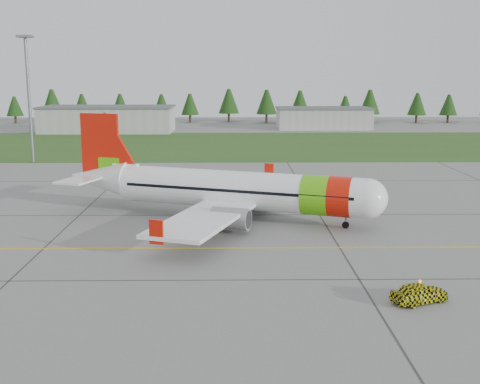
{
  "coord_description": "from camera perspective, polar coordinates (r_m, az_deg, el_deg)",
  "views": [
    {
      "loc": [
        0.91,
        -40.85,
        14.56
      ],
      "look_at": [
        1.65,
        15.13,
        3.41
      ],
      "focal_mm": 45.0,
      "sensor_mm": 36.0,
      "label": 1
    }
  ],
  "objects": [
    {
      "name": "aircraft",
      "position": [
        60.38,
        -0.78,
        0.19
      ],
      "size": [
        32.72,
        31.08,
        10.31
      ],
      "rotation": [
        0.0,
        0.0,
        -0.35
      ],
      "color": "white",
      "rests_on": "ground"
    },
    {
      "name": "follow_me_car",
      "position": [
        40.44,
        16.74,
        -7.42
      ],
      "size": [
        1.83,
        1.95,
        3.88
      ],
      "primitive_type": "imported",
      "rotation": [
        0.0,
        0.0,
        1.97
      ],
      "color": "#F3EF0D",
      "rests_on": "ground"
    },
    {
      "name": "hangar_east",
      "position": [
        161.12,
        7.9,
        6.9
      ],
      "size": [
        24.0,
        12.0,
        5.2
      ],
      "primitive_type": "cube",
      "color": "#A8A8A3",
      "rests_on": "ground"
    },
    {
      "name": "grass_strip",
      "position": [
        123.72,
        -1.18,
        4.51
      ],
      "size": [
        320.0,
        50.0,
        0.03
      ],
      "primitive_type": "cube",
      "color": "#30561E",
      "rests_on": "ground"
    },
    {
      "name": "taxi_guideline",
      "position": [
        50.98,
        -1.75,
        -5.33
      ],
      "size": [
        120.0,
        0.25,
        0.02
      ],
      "primitive_type": "cube",
      "color": "gold",
      "rests_on": "ground"
    },
    {
      "name": "ground",
      "position": [
        43.38,
        -1.93,
        -8.36
      ],
      "size": [
        320.0,
        320.0,
        0.0
      ],
      "primitive_type": "plane",
      "color": "gray",
      "rests_on": "ground"
    },
    {
      "name": "hangar_west",
      "position": [
        154.42,
        -12.39,
        6.71
      ],
      "size": [
        32.0,
        14.0,
        6.0
      ],
      "primitive_type": "cube",
      "color": "#A8A8A3",
      "rests_on": "ground"
    },
    {
      "name": "floodlight_mast",
      "position": [
        104.29,
        -19.35,
        8.13
      ],
      "size": [
        0.5,
        0.5,
        20.0
      ],
      "primitive_type": "cylinder",
      "color": "slate",
      "rests_on": "ground"
    },
    {
      "name": "treeline",
      "position": [
        179.11,
        -1.06,
        8.2
      ],
      "size": [
        160.0,
        8.0,
        10.0
      ],
      "primitive_type": null,
      "color": "#1C3F14",
      "rests_on": "ground"
    }
  ]
}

